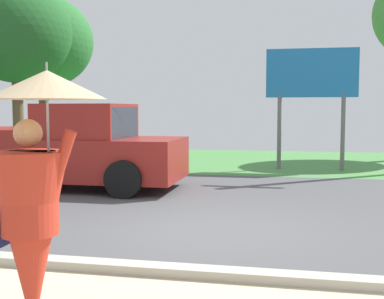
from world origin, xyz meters
TOP-DOWN VIEW (x-y plane):
  - ground_plane at (0.00, 2.95)m, footprint 40.00×22.00m
  - monk_pedestrian at (-0.68, -3.56)m, footprint 1.03×0.91m
  - pickup_truck at (-3.67, 3.26)m, footprint 5.20×2.28m
  - roadside_billboard at (1.79, 7.76)m, footprint 2.60×0.12m
  - tree_center_back at (-7.88, 8.32)m, footprint 3.71×3.71m
  - tree_right_mid at (-8.43, 11.13)m, footprint 3.98×3.98m

SIDE VIEW (x-z plane):
  - ground_plane at x=0.00m, z-range -0.15..0.05m
  - pickup_truck at x=-3.67m, z-range -0.07..1.81m
  - monk_pedestrian at x=-0.68m, z-range 0.00..2.13m
  - roadside_billboard at x=1.79m, z-range 0.80..4.30m
  - tree_center_back at x=-7.88m, z-range 1.30..7.31m
  - tree_right_mid at x=-8.43m, z-range 1.28..7.49m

